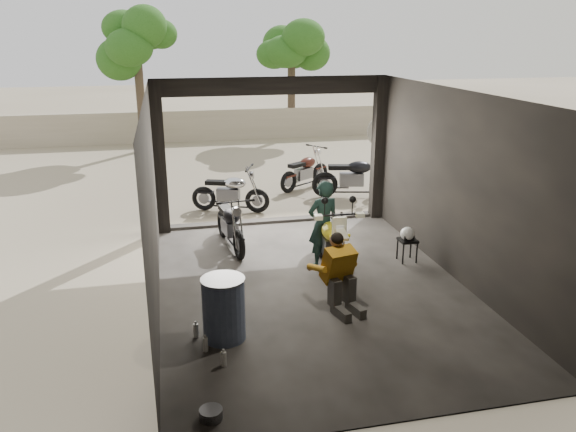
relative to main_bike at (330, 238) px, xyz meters
name	(u,v)px	position (x,y,z in m)	size (l,w,h in m)	color
ground	(313,288)	(-0.47, -0.63, -0.64)	(80.00, 80.00, 0.00)	#7A6D56
garage	(305,206)	(-0.47, -0.08, 0.64)	(7.00, 7.13, 3.20)	#2D2B28
boundary_wall	(222,125)	(-0.47, 13.37, -0.04)	(18.00, 0.30, 1.20)	gray
tree_left	(136,35)	(-3.47, 11.87, 3.35)	(2.20, 2.20, 5.60)	#382B1E
tree_right	(292,46)	(2.33, 13.37, 2.92)	(2.20, 2.20, 5.00)	#382B1E
main_bike	(330,238)	(0.00, 0.00, 0.00)	(0.79, 1.91, 1.27)	#E9E8C5
left_bike	(230,221)	(-1.58, 1.54, -0.08)	(0.67, 1.63, 1.11)	black
outside_bike_a	(230,189)	(-1.30, 3.90, -0.08)	(0.68, 1.64, 1.11)	black
outside_bike_b	(305,168)	(0.94, 5.57, -0.08)	(0.68, 1.65, 1.11)	#461910
outside_bike_c	(354,174)	(1.95, 4.43, -0.01)	(0.77, 1.87, 1.26)	black
rider	(323,224)	(-0.05, 0.24, 0.17)	(0.59, 0.39, 1.61)	#162D29
mechanic	(342,276)	(-0.25, -1.51, -0.05)	(0.60, 0.82, 1.18)	orange
stool	(407,243)	(1.53, 0.10, -0.26)	(0.32, 0.32, 0.45)	black
helmet	(407,234)	(1.50, 0.06, -0.07)	(0.26, 0.27, 0.25)	white
oil_drum	(224,310)	(-2.08, -1.94, -0.18)	(0.59, 0.59, 0.91)	#435271
sign_post	(382,147)	(2.17, 3.16, 0.91)	(0.77, 0.08, 2.30)	black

